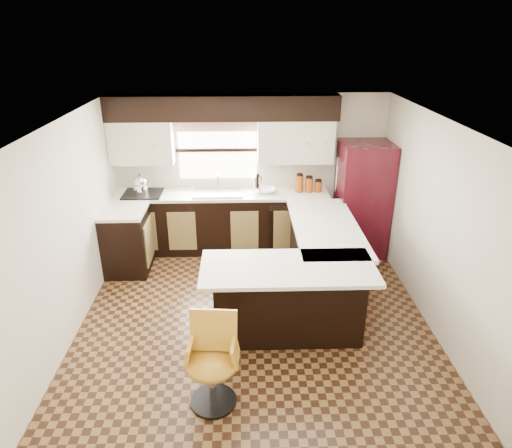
{
  "coord_description": "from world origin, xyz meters",
  "views": [
    {
      "loc": [
        -0.13,
        -4.73,
        3.34
      ],
      "look_at": [
        0.04,
        0.45,
        1.06
      ],
      "focal_mm": 32.0,
      "sensor_mm": 36.0,
      "label": 1
    }
  ],
  "objects_px": {
    "refrigerator": "(362,199)",
    "peninsula_long": "(320,259)",
    "bar_chair": "(212,365)",
    "peninsula_return": "(288,301)"
  },
  "relations": [
    {
      "from": "refrigerator",
      "to": "peninsula_long",
      "type": "bearing_deg",
      "value": -125.4
    },
    {
      "from": "bar_chair",
      "to": "peninsula_long",
      "type": "bearing_deg",
      "value": 61.34
    },
    {
      "from": "peninsula_long",
      "to": "peninsula_return",
      "type": "xyz_separation_m",
      "value": [
        -0.53,
        -0.97,
        0.0
      ]
    },
    {
      "from": "peninsula_return",
      "to": "refrigerator",
      "type": "xyz_separation_m",
      "value": [
        1.33,
        2.11,
        0.42
      ]
    },
    {
      "from": "peninsula_long",
      "to": "refrigerator",
      "type": "xyz_separation_m",
      "value": [
        0.81,
        1.13,
        0.42
      ]
    },
    {
      "from": "refrigerator",
      "to": "bar_chair",
      "type": "height_order",
      "value": "refrigerator"
    },
    {
      "from": "peninsula_return",
      "to": "bar_chair",
      "type": "bearing_deg",
      "value": -127.62
    },
    {
      "from": "refrigerator",
      "to": "bar_chair",
      "type": "distance_m",
      "value": 3.83
    },
    {
      "from": "peninsula_return",
      "to": "bar_chair",
      "type": "distance_m",
      "value": 1.32
    },
    {
      "from": "peninsula_long",
      "to": "refrigerator",
      "type": "distance_m",
      "value": 1.45
    }
  ]
}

